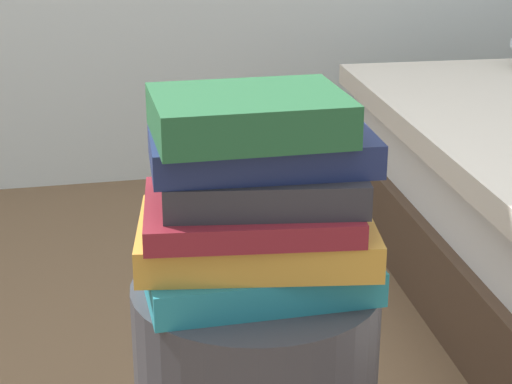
% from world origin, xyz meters
% --- Properties ---
extents(book_teal, '(0.29, 0.19, 0.04)m').
position_xyz_m(book_teal, '(0.00, -0.01, 0.55)').
color(book_teal, '#1E727F').
rests_on(book_teal, side_table).
extents(book_ochre, '(0.33, 0.24, 0.05)m').
position_xyz_m(book_ochre, '(-0.00, -0.00, 0.60)').
color(book_ochre, '#B7842D').
rests_on(book_ochre, book_teal).
extents(book_maroon, '(0.28, 0.23, 0.03)m').
position_xyz_m(book_maroon, '(-0.01, -0.01, 0.64)').
color(book_maroon, maroon).
rests_on(book_maroon, book_ochre).
extents(book_charcoal, '(0.27, 0.20, 0.04)m').
position_xyz_m(book_charcoal, '(0.01, -0.01, 0.67)').
color(book_charcoal, '#28282D').
rests_on(book_charcoal, book_maroon).
extents(book_navy, '(0.28, 0.17, 0.04)m').
position_xyz_m(book_navy, '(0.01, -0.00, 0.72)').
color(book_navy, '#19234C').
rests_on(book_navy, book_charcoal).
extents(book_forest, '(0.23, 0.17, 0.05)m').
position_xyz_m(book_forest, '(-0.01, -0.01, 0.76)').
color(book_forest, '#1E512D').
rests_on(book_forest, book_navy).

